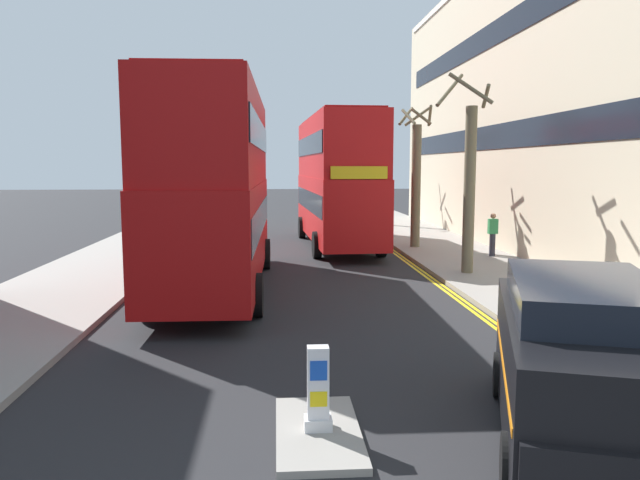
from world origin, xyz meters
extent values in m
cube|color=gray|center=(6.50, 16.00, 0.07)|extent=(4.00, 80.00, 0.14)
cube|color=gray|center=(-6.50, 16.00, 0.07)|extent=(4.00, 80.00, 0.14)
cube|color=yellow|center=(4.40, 14.00, 0.00)|extent=(0.10, 56.00, 0.01)
cube|color=yellow|center=(4.24, 14.00, 0.00)|extent=(0.10, 56.00, 0.01)
cube|color=gray|center=(0.00, 4.49, 0.05)|extent=(1.10, 2.20, 0.10)
cube|color=silver|center=(0.00, 4.49, 0.18)|extent=(0.36, 0.28, 0.16)
cube|color=white|center=(0.00, 4.49, 0.73)|extent=(0.28, 0.20, 0.95)
cube|color=blue|center=(0.00, 4.39, 0.92)|extent=(0.22, 0.01, 0.26)
cube|color=yellow|center=(0.00, 4.39, 0.54)|extent=(0.22, 0.01, 0.20)
cube|color=#B20F0F|center=(-2.19, 14.31, 1.74)|extent=(2.68, 10.84, 2.60)
cube|color=#B20F0F|center=(-2.19, 14.31, 4.29)|extent=(2.62, 10.62, 2.50)
cube|color=black|center=(-2.19, 14.31, 2.04)|extent=(2.70, 10.41, 0.84)
cube|color=black|center=(-2.19, 14.31, 4.39)|extent=(2.69, 10.19, 0.80)
cube|color=yellow|center=(-2.11, 19.69, 3.29)|extent=(2.00, 0.09, 0.44)
cube|color=maroon|center=(-2.19, 14.31, 5.59)|extent=(2.41, 9.76, 0.10)
cylinder|color=black|center=(-3.39, 17.67, 0.52)|extent=(0.32, 1.04, 1.04)
cylinder|color=black|center=(-0.89, 17.63, 0.52)|extent=(0.32, 1.04, 1.04)
cylinder|color=black|center=(-3.50, 10.98, 0.52)|extent=(0.32, 1.04, 1.04)
cylinder|color=black|center=(-1.00, 10.94, 0.52)|extent=(0.32, 1.04, 1.04)
cube|color=red|center=(2.13, 23.32, 1.74)|extent=(2.96, 10.90, 2.60)
cube|color=red|center=(2.13, 23.32, 4.29)|extent=(2.90, 10.68, 2.50)
cube|color=black|center=(2.13, 23.32, 2.04)|extent=(2.97, 10.47, 0.84)
cube|color=black|center=(2.13, 23.32, 4.39)|extent=(2.95, 10.25, 0.80)
cube|color=yellow|center=(2.36, 17.94, 3.29)|extent=(2.00, 0.15, 0.44)
cube|color=maroon|center=(2.13, 23.32, 5.59)|extent=(2.66, 9.81, 0.10)
cylinder|color=black|center=(3.53, 20.03, 0.52)|extent=(0.34, 1.05, 1.04)
cylinder|color=black|center=(1.03, 19.92, 0.52)|extent=(0.34, 1.05, 1.04)
cylinder|color=black|center=(3.24, 26.72, 0.52)|extent=(0.34, 1.05, 1.04)
cylinder|color=black|center=(0.74, 26.61, 0.52)|extent=(0.34, 1.05, 1.04)
cube|color=black|center=(3.29, 4.02, 0.94)|extent=(3.30, 5.06, 1.50)
cube|color=black|center=(3.34, 4.16, 1.74)|extent=(2.59, 3.44, 0.76)
cube|color=black|center=(2.70, 2.23, 0.68)|extent=(2.09, 1.69, 0.67)
cube|color=orange|center=(3.29, 4.02, 0.99)|extent=(3.20, 4.71, 0.10)
cylinder|color=black|center=(1.98, 2.92, 0.34)|extent=(0.42, 0.71, 0.68)
cylinder|color=black|center=(4.61, 5.11, 0.34)|extent=(0.42, 0.71, 0.68)
cylinder|color=black|center=(2.90, 5.68, 0.34)|extent=(0.42, 0.71, 0.68)
cylinder|color=#2D2D38|center=(7.60, 19.07, 0.56)|extent=(0.22, 0.22, 0.85)
cube|color=#338C4C|center=(7.60, 19.07, 1.27)|extent=(0.34, 0.22, 0.56)
sphere|color=#9E7051|center=(7.60, 19.07, 1.66)|extent=(0.20, 0.20, 0.20)
cylinder|color=#6B6047|center=(5.56, 15.68, 2.75)|extent=(0.36, 0.36, 5.23)
cylinder|color=#6B6047|center=(5.97, 15.62, 5.66)|extent=(0.26, 0.89, 0.67)
cylinder|color=#6B6047|center=(5.01, 16.23, 5.91)|extent=(1.21, 1.22, 1.17)
cylinder|color=#6B6047|center=(5.32, 15.08, 5.83)|extent=(1.30, 0.62, 1.00)
cylinder|color=#6B6047|center=(5.13, 32.18, 2.48)|extent=(0.32, 0.32, 4.69)
cylinder|color=#6B6047|center=(5.69, 32.24, 5.22)|extent=(0.24, 1.18, 0.87)
cylinder|color=#6B6047|center=(5.18, 32.93, 5.35)|extent=(1.56, 0.23, 1.14)
cylinder|color=#6B6047|center=(4.34, 32.17, 5.38)|extent=(0.13, 1.63, 1.19)
cylinder|color=#6B6047|center=(5.20, 31.60, 5.23)|extent=(1.22, 0.26, 0.90)
cylinder|color=#6B6047|center=(5.32, 21.99, 2.68)|extent=(0.39, 0.39, 5.07)
cylinder|color=#6B6047|center=(5.82, 21.90, 5.57)|extent=(0.30, 1.08, 0.80)
cylinder|color=#6B6047|center=(5.45, 22.50, 5.59)|extent=(1.11, 0.39, 0.83)
cylinder|color=#6B6047|center=(4.92, 22.34, 5.59)|extent=(0.82, 0.92, 0.83)
cylinder|color=#6B6047|center=(4.92, 21.81, 5.52)|extent=(0.48, 0.90, 0.70)
cylinder|color=#6B6047|center=(5.37, 21.56, 5.52)|extent=(0.93, 0.23, 0.69)
cube|color=beige|center=(13.50, 23.62, 6.20)|extent=(10.00, 28.00, 12.40)
cube|color=black|center=(8.48, 23.62, 8.93)|extent=(0.04, 24.64, 1.00)
cube|color=black|center=(8.48, 23.62, 4.71)|extent=(0.04, 24.64, 1.00)
camera|label=1|loc=(-0.53, -3.11, 3.53)|focal=34.17mm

